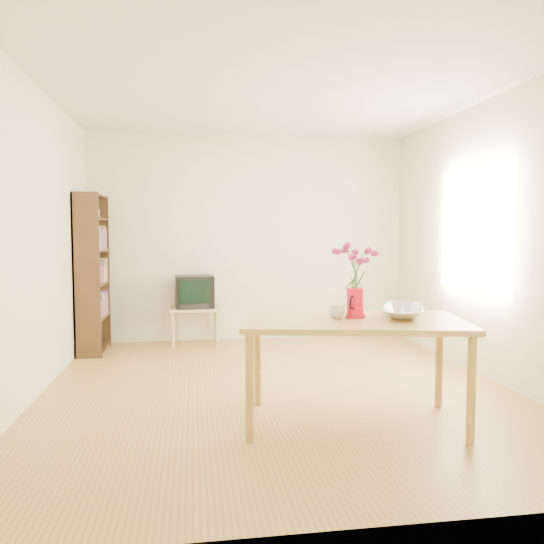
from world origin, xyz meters
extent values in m
plane|color=olive|center=(0.00, 0.00, 0.00)|extent=(4.50, 4.50, 0.00)
plane|color=white|center=(0.00, 0.00, 2.60)|extent=(4.50, 4.50, 0.00)
plane|color=beige|center=(0.00, 2.25, 1.30)|extent=(4.00, 0.00, 4.00)
plane|color=beige|center=(0.00, -2.25, 1.30)|extent=(4.00, 0.00, 4.00)
plane|color=beige|center=(-2.00, 0.00, 1.30)|extent=(0.00, 4.50, 4.50)
plane|color=beige|center=(2.00, 0.00, 1.30)|extent=(0.00, 4.50, 4.50)
plane|color=white|center=(1.98, 0.30, 1.40)|extent=(0.00, 1.30, 1.30)
cube|color=#AB7B3A|center=(0.39, -0.93, 0.73)|extent=(1.67, 1.15, 0.04)
cylinder|color=#AB7B3A|center=(-0.37, -1.16, 0.35)|extent=(0.06, 0.06, 0.71)
cylinder|color=#AB7B3A|center=(1.01, -1.43, 0.35)|extent=(0.06, 0.06, 0.71)
cylinder|color=#AB7B3A|center=(-0.22, -0.42, 0.35)|extent=(0.06, 0.06, 0.71)
cylinder|color=#AB7B3A|center=(1.16, -0.70, 0.35)|extent=(0.06, 0.06, 0.71)
cube|color=tan|center=(-0.70, 1.97, 0.45)|extent=(0.60, 0.45, 0.03)
cylinder|color=tan|center=(-0.96, 1.78, 0.22)|extent=(0.04, 0.04, 0.43)
cylinder|color=tan|center=(-0.44, 1.78, 0.22)|extent=(0.04, 0.04, 0.43)
cylinder|color=tan|center=(-0.96, 2.15, 0.22)|extent=(0.04, 0.04, 0.43)
cylinder|color=tan|center=(-0.44, 2.15, 0.22)|extent=(0.04, 0.04, 0.43)
cube|color=black|center=(-1.85, 1.41, 0.90)|extent=(0.28, 0.02, 1.80)
cube|color=black|center=(-1.85, 2.09, 0.90)|extent=(0.28, 0.03, 1.80)
cube|color=black|center=(-1.98, 1.75, 0.90)|extent=(0.02, 0.70, 1.80)
cube|color=black|center=(-1.85, 1.75, 0.04)|extent=(0.27, 0.65, 0.02)
cube|color=black|center=(-1.85, 1.75, 0.40)|extent=(0.27, 0.65, 0.02)
cube|color=black|center=(-1.85, 1.75, 0.78)|extent=(0.27, 0.65, 0.02)
cube|color=black|center=(-1.85, 1.75, 1.16)|extent=(0.27, 0.65, 0.02)
cube|color=black|center=(-1.85, 1.75, 1.52)|extent=(0.27, 0.65, 0.02)
cube|color=black|center=(-1.85, 1.75, 1.78)|extent=(0.27, 0.65, 0.02)
cylinder|color=red|center=(0.43, -0.87, 0.85)|extent=(0.12, 0.12, 0.21)
cylinder|color=red|center=(0.43, -0.87, 0.76)|extent=(0.14, 0.14, 0.02)
cylinder|color=red|center=(0.43, -0.87, 0.96)|extent=(0.13, 0.13, 0.01)
cone|color=red|center=(0.46, -0.91, 0.94)|extent=(0.07, 0.08, 0.06)
torus|color=black|center=(0.38, -0.80, 0.86)|extent=(0.07, 0.09, 0.10)
imported|color=white|center=(0.28, -0.89, 0.80)|extent=(0.14, 0.14, 0.09)
imported|color=white|center=(0.79, -0.85, 0.95)|extent=(0.56, 0.56, 0.40)
imported|color=white|center=(0.75, -0.85, 0.91)|extent=(0.09, 0.09, 0.06)
imported|color=white|center=(0.84, -0.83, 0.91)|extent=(0.07, 0.07, 0.06)
cube|color=black|center=(-0.70, 1.97, 0.65)|extent=(0.47, 0.44, 0.39)
cube|color=black|center=(-0.70, 2.04, 0.67)|extent=(0.33, 0.24, 0.27)
cube|color=black|center=(-0.70, 1.76, 0.67)|extent=(0.35, 0.03, 0.27)
camera|label=1|loc=(-0.73, -4.50, 1.34)|focal=35.00mm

